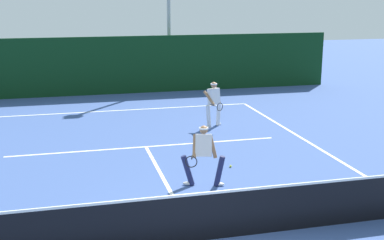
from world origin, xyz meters
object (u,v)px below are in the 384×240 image
tennis_ball_extra (302,197)px  tennis_ball (231,166)px  player_far (214,102)px  player_near (203,153)px

tennis_ball_extra → tennis_ball: bearing=110.8°
player_far → tennis_ball_extra: 6.95m
player_far → player_near: bearing=42.5°
player_near → tennis_ball: size_ratio=23.67×
player_near → tennis_ball_extra: (2.04, -1.33, -0.82)m
player_near → tennis_ball: (1.10, 1.14, -0.82)m
tennis_ball_extra → player_far: bearing=91.1°
player_near → player_far: size_ratio=0.95×
tennis_ball → tennis_ball_extra: (0.94, -2.48, 0.00)m
player_near → tennis_ball: bearing=-116.6°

